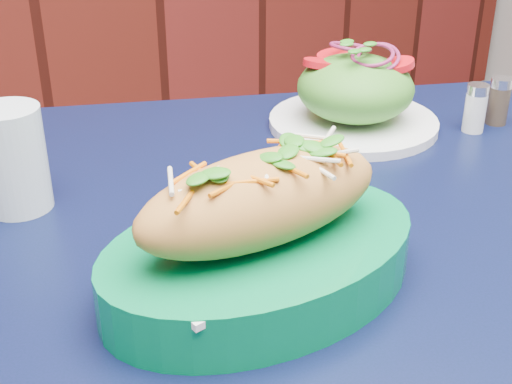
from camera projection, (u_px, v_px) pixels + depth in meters
cafe_table at (320, 313)px, 0.71m from camera, size 1.06×1.06×0.75m
banh_mi_basket at (261, 238)px, 0.57m from camera, size 0.29×0.19×0.13m
salad_plate at (355, 95)px, 0.89m from camera, size 0.21×0.21×0.11m
water_glass at (13, 159)px, 0.70m from camera, size 0.07×0.07×0.11m
salt_shaker at (475, 108)px, 0.89m from camera, size 0.03×0.03×0.06m
pepper_shaker at (499, 101)px, 0.91m from camera, size 0.03×0.03×0.06m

